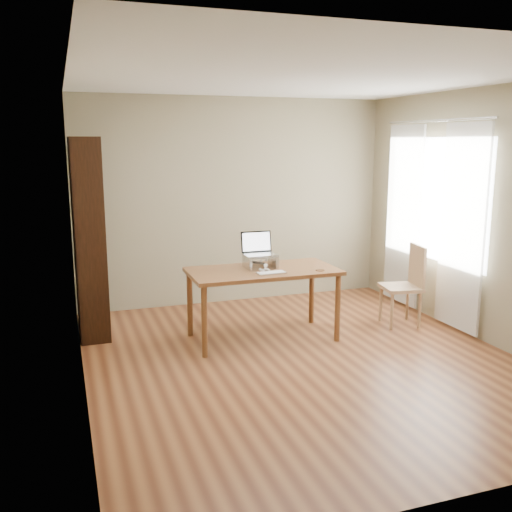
# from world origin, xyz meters

# --- Properties ---
(room) EXTENTS (4.04, 4.54, 2.64)m
(room) POSITION_xyz_m (0.03, 0.01, 1.30)
(room) COLOR #552916
(room) RESTS_ON ground
(bookshelf) EXTENTS (0.30, 0.90, 2.10)m
(bookshelf) POSITION_xyz_m (-1.83, 1.55, 1.05)
(bookshelf) COLOR black
(bookshelf) RESTS_ON ground
(curtains) EXTENTS (0.03, 1.90, 2.25)m
(curtains) POSITION_xyz_m (1.92, 0.80, 1.17)
(curtains) COLOR white
(curtains) RESTS_ON ground
(desk) EXTENTS (1.54, 0.77, 0.75)m
(desk) POSITION_xyz_m (-0.16, 0.73, 0.66)
(desk) COLOR brown
(desk) RESTS_ON ground
(laptop_stand) EXTENTS (0.32, 0.25, 0.13)m
(laptop_stand) POSITION_xyz_m (-0.16, 0.81, 0.83)
(laptop_stand) COLOR silver
(laptop_stand) RESTS_ON desk
(laptop) EXTENTS (0.33, 0.28, 0.24)m
(laptop) POSITION_xyz_m (-0.16, 0.87, 0.94)
(laptop) COLOR silver
(laptop) RESTS_ON laptop_stand
(keyboard) EXTENTS (0.30, 0.14, 0.02)m
(keyboard) POSITION_xyz_m (-0.15, 0.51, 0.76)
(keyboard) COLOR silver
(keyboard) RESTS_ON desk
(coaster) EXTENTS (0.09, 0.09, 0.01)m
(coaster) POSITION_xyz_m (0.38, 0.49, 0.75)
(coaster) COLOR #4F351B
(coaster) RESTS_ON desk
(cat) EXTENTS (0.23, 0.47, 0.14)m
(cat) POSITION_xyz_m (-0.20, 0.84, 0.81)
(cat) COLOR #4B453B
(cat) RESTS_ON desk
(chair) EXTENTS (0.47, 0.47, 0.91)m
(chair) POSITION_xyz_m (1.54, 0.66, 0.49)
(chair) COLOR #A08057
(chair) RESTS_ON ground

